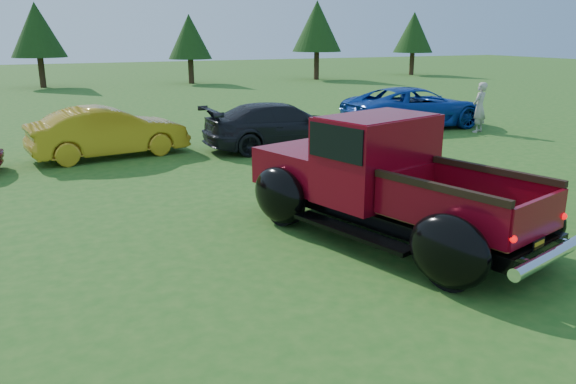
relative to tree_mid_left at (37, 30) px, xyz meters
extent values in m
plane|color=#235819|center=(3.00, -31.00, -3.38)|extent=(120.00, 120.00, 0.00)
cylinder|color=#332114|center=(0.00, 0.00, -2.48)|extent=(0.36, 0.36, 1.80)
cone|color=black|center=(0.00, 0.00, 0.02)|extent=(3.20, 3.20, 3.20)
cylinder|color=#332114|center=(9.00, -1.00, -2.59)|extent=(0.36, 0.36, 1.58)
cone|color=black|center=(9.00, -1.00, -0.39)|extent=(2.82, 2.82, 2.82)
cylinder|color=#332114|center=(18.00, -1.50, -2.41)|extent=(0.36, 0.36, 1.94)
cone|color=black|center=(18.00, -1.50, 0.29)|extent=(3.46, 3.46, 3.46)
cylinder|color=#332114|center=(27.00, -0.50, -2.52)|extent=(0.36, 0.36, 1.73)
cone|color=black|center=(27.00, -0.50, -0.12)|extent=(3.07, 3.07, 3.07)
cylinder|color=black|center=(4.00, -32.60, -2.96)|extent=(0.48, 0.88, 0.85)
cylinder|color=black|center=(5.73, -32.10, -2.96)|extent=(0.48, 0.88, 0.85)
cylinder|color=black|center=(3.05, -29.35, -2.96)|extent=(0.48, 0.88, 0.85)
cylinder|color=black|center=(4.78, -28.84, -2.96)|extent=(0.48, 0.88, 0.85)
cube|color=black|center=(4.38, -30.67, -2.91)|extent=(2.81, 5.19, 0.21)
cube|color=maroon|center=(3.89, -28.99, -2.47)|extent=(2.17, 2.03, 0.66)
cube|color=silver|center=(3.66, -28.21, -2.48)|extent=(1.64, 0.53, 0.53)
cube|color=maroon|center=(4.27, -30.31, -2.11)|extent=(2.15, 1.70, 1.38)
cube|color=black|center=(4.27, -30.31, -1.74)|extent=(2.16, 1.61, 0.53)
cube|color=maroon|center=(4.27, -30.31, -1.46)|extent=(2.04, 1.57, 0.08)
cube|color=brown|center=(4.74, -31.94, -2.73)|extent=(1.96, 2.43, 0.05)
cube|color=maroon|center=(4.06, -32.14, -2.45)|extent=(0.64, 2.05, 0.55)
cube|color=maroon|center=(5.43, -31.74, -2.45)|extent=(0.64, 2.05, 0.55)
cube|color=maroon|center=(4.45, -30.92, -2.45)|extent=(1.39, 0.45, 0.55)
cube|color=maroon|center=(5.04, -32.96, -2.45)|extent=(1.39, 0.46, 0.55)
cube|color=black|center=(4.06, -32.14, -2.12)|extent=(0.68, 2.06, 0.10)
cube|color=black|center=(5.43, -31.74, -2.12)|extent=(0.68, 2.06, 0.10)
ellipsoid|color=black|center=(3.90, -32.63, -2.83)|extent=(0.78, 1.21, 0.93)
ellipsoid|color=black|center=(5.83, -32.07, -2.83)|extent=(0.78, 1.21, 0.93)
ellipsoid|color=black|center=(2.95, -29.38, -2.83)|extent=(0.78, 1.21, 0.93)
ellipsoid|color=black|center=(4.88, -28.81, -2.83)|extent=(0.78, 1.21, 0.93)
cube|color=black|center=(3.42, -31.00, -3.03)|extent=(0.95, 2.23, 0.06)
cube|color=black|center=(5.36, -30.44, -3.03)|extent=(0.95, 2.23, 0.06)
cylinder|color=silver|center=(5.11, -33.21, -2.85)|extent=(2.03, 0.74, 0.17)
cube|color=black|center=(5.05, -33.00, -2.80)|extent=(0.31, 0.10, 0.16)
cube|color=gold|center=(5.06, -33.01, -2.80)|extent=(0.25, 0.08, 0.11)
sphere|color=#CC0505|center=(4.40, -33.18, -2.56)|extent=(0.10, 0.10, 0.10)
sphere|color=#CC0505|center=(5.70, -32.80, -2.56)|extent=(0.10, 0.10, 0.10)
imported|color=#C08D19|center=(1.05, -22.32, -2.71)|extent=(4.26, 2.01, 1.35)
imported|color=black|center=(5.74, -23.15, -2.73)|extent=(4.53, 1.87, 1.31)
imported|color=#0D3799|center=(11.50, -21.69, -2.68)|extent=(5.13, 2.45, 1.41)
imported|color=#AFA697|center=(12.85, -23.41, -2.55)|extent=(0.72, 0.61, 1.66)
camera|label=1|loc=(-0.73, -37.86, -0.14)|focal=35.00mm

